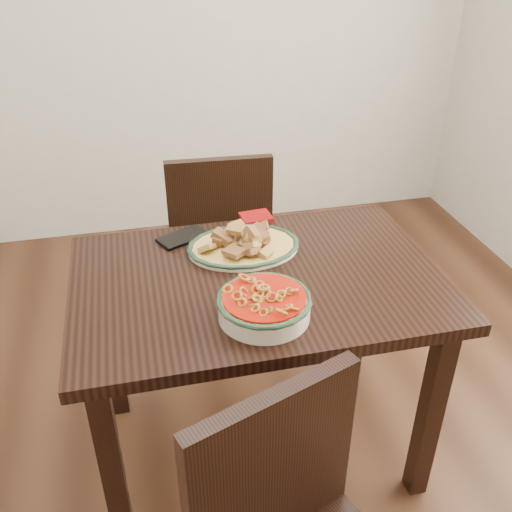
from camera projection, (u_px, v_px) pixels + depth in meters
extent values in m
plane|color=#321B0F|center=(229.00, 437.00, 2.15)|extent=(3.50, 3.50, 0.00)
cube|color=beige|center=(159.00, 1.00, 2.93)|extent=(3.50, 0.10, 2.60)
cube|color=black|center=(257.00, 282.00, 1.74)|extent=(1.12, 0.75, 0.04)
cube|color=black|center=(113.00, 473.00, 1.59)|extent=(0.06, 0.06, 0.71)
cube|color=black|center=(430.00, 413.00, 1.78)|extent=(0.06, 0.06, 0.71)
cube|color=black|center=(110.00, 339.00, 2.09)|extent=(0.06, 0.06, 0.71)
cube|color=black|center=(358.00, 303.00, 2.28)|extent=(0.06, 0.06, 0.71)
cube|color=black|center=(217.00, 239.00, 2.57)|extent=(0.44, 0.44, 0.04)
cube|color=black|center=(249.00, 259.00, 2.85)|extent=(0.04, 0.04, 0.41)
cube|color=black|center=(180.00, 265.00, 2.80)|extent=(0.04, 0.04, 0.41)
cube|color=black|center=(261.00, 298.00, 2.57)|extent=(0.04, 0.04, 0.41)
cube|color=black|center=(185.00, 305.00, 2.52)|extent=(0.04, 0.04, 0.41)
cube|color=black|center=(220.00, 210.00, 2.28)|extent=(0.42, 0.06, 0.44)
cube|color=black|center=(272.00, 469.00, 1.23)|extent=(0.41, 0.18, 0.44)
ellipsoid|color=beige|center=(244.00, 247.00, 1.86)|extent=(0.36, 0.27, 0.02)
ellipsoid|color=gold|center=(244.00, 246.00, 1.86)|extent=(0.35, 0.26, 0.01)
torus|color=#16311E|center=(244.00, 245.00, 1.86)|extent=(0.28, 0.28, 0.01)
cylinder|color=beige|center=(264.00, 307.00, 1.54)|extent=(0.25, 0.25, 0.06)
torus|color=#17321C|center=(264.00, 299.00, 1.53)|extent=(0.26, 0.26, 0.02)
cylinder|color=#9D1407|center=(264.00, 298.00, 1.53)|extent=(0.23, 0.23, 0.01)
cube|color=black|center=(183.00, 237.00, 1.93)|extent=(0.19, 0.15, 0.01)
cube|color=maroon|center=(256.00, 217.00, 2.05)|extent=(0.12, 0.10, 0.01)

